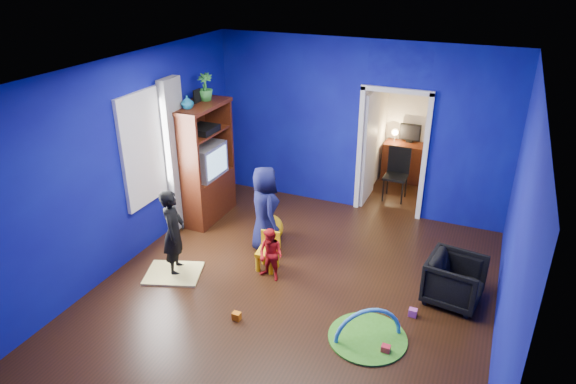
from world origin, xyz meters
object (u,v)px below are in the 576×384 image
at_px(armchair, 455,280).
at_px(hopper_ball, 269,228).
at_px(child_navy, 265,210).
at_px(tv_armoire, 203,162).
at_px(crt_tv, 205,160).
at_px(kid_chair, 267,254).
at_px(toddler_red, 271,255).
at_px(child_black, 174,232).
at_px(play_mat, 367,338).
at_px(vase, 187,102).
at_px(study_desk, 406,162).
at_px(folding_chair, 396,176).

distance_m(armchair, hopper_ball, 2.86).
xyz_separation_m(child_navy, tv_armoire, (-1.40, 0.59, 0.31)).
xyz_separation_m(crt_tv, kid_chair, (1.61, -1.07, -0.77)).
distance_m(tv_armoire, kid_chair, 2.10).
xyz_separation_m(crt_tv, hopper_ball, (1.31, -0.34, -0.80)).
bearing_deg(toddler_red, child_black, -153.66).
bearing_deg(child_black, play_mat, -117.73).
bearing_deg(toddler_red, vase, 163.18).
height_order(play_mat, study_desk, study_desk).
distance_m(tv_armoire, crt_tv, 0.06).
bearing_deg(kid_chair, armchair, -0.73).
xyz_separation_m(toddler_red, vase, (-1.80, 0.97, 1.68)).
bearing_deg(play_mat, armchair, 54.44).
height_order(tv_armoire, study_desk, tv_armoire).
xyz_separation_m(hopper_ball, play_mat, (2.01, -1.60, -0.20)).
relative_size(kid_chair, play_mat, 0.54).
bearing_deg(play_mat, toddler_red, 156.85).
height_order(kid_chair, folding_chair, folding_chair).
distance_m(kid_chair, study_desk, 4.10).
xyz_separation_m(child_black, play_mat, (2.85, -0.32, -0.61)).
height_order(child_navy, kid_chair, child_navy).
xyz_separation_m(vase, study_desk, (2.80, 3.17, -1.69)).
height_order(crt_tv, kid_chair, crt_tv).
relative_size(toddler_red, study_desk, 0.87).
bearing_deg(armchair, folding_chair, 34.74).
bearing_deg(child_navy, toddler_red, 166.90).
relative_size(armchair, crt_tv, 0.98).
distance_m(toddler_red, tv_armoire, 2.28).
distance_m(tv_armoire, folding_chair, 3.43).
bearing_deg(child_navy, crt_tv, 22.71).
bearing_deg(kid_chair, folding_chair, 61.93).
height_order(kid_chair, play_mat, kid_chair).
distance_m(hopper_ball, study_desk, 3.52).
bearing_deg(crt_tv, play_mat, -30.21).
bearing_deg(play_mat, child_black, 173.67).
distance_m(crt_tv, play_mat, 3.97).
height_order(tv_armoire, kid_chair, tv_armoire).
bearing_deg(vase, folding_chair, 38.19).
xyz_separation_m(toddler_red, kid_chair, (-0.15, 0.20, -0.13)).
bearing_deg(crt_tv, folding_chair, 34.59).
bearing_deg(folding_chair, study_desk, 90.00).
bearing_deg(child_black, folding_chair, -54.57).
relative_size(hopper_ball, study_desk, 0.49).
relative_size(child_navy, study_desk, 1.52).
bearing_deg(study_desk, hopper_ball, -114.48).
distance_m(tv_armoire, study_desk, 4.05).
height_order(armchair, vase, vase).
height_order(vase, hopper_ball, vase).
bearing_deg(toddler_red, crt_tv, 155.69).
distance_m(child_black, hopper_ball, 1.59).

